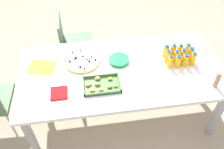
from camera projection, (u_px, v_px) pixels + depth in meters
ground_plane at (120, 112)px, 2.91m from camera, size 12.00×12.00×0.00m
party_table at (121, 74)px, 2.43m from camera, size 2.00×0.96×0.73m
chair_near_right at (72, 41)px, 3.04m from camera, size 0.41×0.41×0.83m
juice_bottle_0 at (187, 50)px, 2.49m from camera, size 0.06×0.06×0.13m
juice_bottle_1 at (180, 50)px, 2.48m from camera, size 0.05×0.05×0.13m
juice_bottle_2 at (173, 51)px, 2.47m from camera, size 0.06×0.06×0.15m
juice_bottle_3 at (166, 51)px, 2.46m from camera, size 0.06×0.06×0.14m
juice_bottle_4 at (190, 54)px, 2.43m from camera, size 0.06×0.06×0.15m
juice_bottle_5 at (183, 55)px, 2.43m from camera, size 0.06×0.06×0.14m
juice_bottle_6 at (176, 56)px, 2.42m from camera, size 0.06×0.06×0.14m
juice_bottle_7 at (168, 56)px, 2.41m from camera, size 0.06×0.06×0.14m
juice_bottle_8 at (193, 59)px, 2.38m from camera, size 0.05×0.05×0.15m
juice_bottle_9 at (185, 60)px, 2.38m from camera, size 0.06×0.06×0.14m
juice_bottle_10 at (178, 61)px, 2.37m from camera, size 0.06×0.06×0.14m
juice_bottle_11 at (170, 62)px, 2.36m from camera, size 0.05×0.05×0.14m
fruit_pizza at (82, 60)px, 2.45m from camera, size 0.36×0.36×0.05m
snack_tray at (101, 85)px, 2.23m from camera, size 0.34×0.23×0.04m
plate_stack at (119, 60)px, 2.45m from camera, size 0.20×0.20×0.03m
napkin_stack at (59, 93)px, 2.17m from camera, size 0.15×0.15×0.02m
cardboard_tube at (217, 80)px, 2.18m from camera, size 0.04×0.04×0.17m
paper_folder at (42, 67)px, 2.40m from camera, size 0.30×0.26×0.01m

